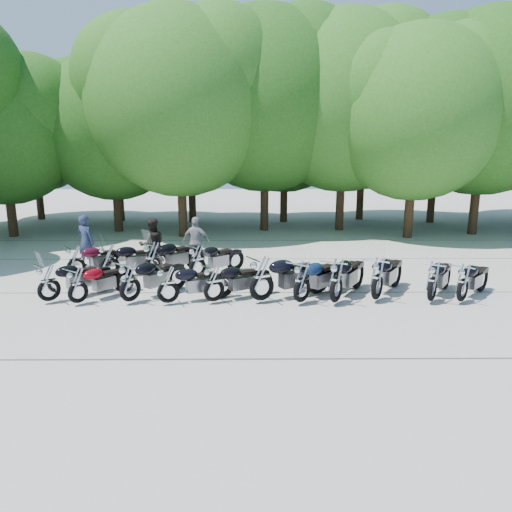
{
  "coord_description": "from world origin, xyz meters",
  "views": [
    {
      "loc": [
        -0.09,
        -11.33,
        3.9
      ],
      "look_at": [
        0.0,
        1.5,
        1.1
      ],
      "focal_mm": 32.0,
      "sensor_mm": 36.0,
      "label": 1
    }
  ],
  "objects_px": {
    "motorcycle_0": "(48,281)",
    "motorcycle_7": "(336,279)",
    "motorcycle_4": "(214,282)",
    "motorcycle_6": "(302,280)",
    "motorcycle_1": "(77,284)",
    "rider_1": "(152,245)",
    "motorcycle_8": "(378,277)",
    "rider_0": "(86,241)",
    "motorcycle_14": "(197,260)",
    "motorcycle_5": "(262,277)",
    "motorcycle_11": "(76,260)",
    "motorcycle_9": "(433,280)",
    "rider_2": "(196,242)",
    "motorcycle_10": "(463,281)",
    "motorcycle_13": "(153,258)",
    "motorcycle_12": "(109,259)",
    "motorcycle_3": "(168,283)",
    "motorcycle_2": "(130,280)"
  },
  "relations": [
    {
      "from": "motorcycle_0",
      "to": "motorcycle_7",
      "type": "distance_m",
      "value": 7.76
    },
    {
      "from": "motorcycle_4",
      "to": "motorcycle_6",
      "type": "height_order",
      "value": "motorcycle_6"
    },
    {
      "from": "motorcycle_4",
      "to": "motorcycle_7",
      "type": "distance_m",
      "value": 3.29
    },
    {
      "from": "motorcycle_1",
      "to": "rider_1",
      "type": "bearing_deg",
      "value": -69.89
    },
    {
      "from": "motorcycle_8",
      "to": "rider_0",
      "type": "xyz_separation_m",
      "value": [
        -9.41,
        4.17,
        0.25
      ]
    },
    {
      "from": "motorcycle_14",
      "to": "rider_1",
      "type": "xyz_separation_m",
      "value": [
        -1.66,
        1.05,
        0.29
      ]
    },
    {
      "from": "motorcycle_5",
      "to": "motorcycle_11",
      "type": "relative_size",
      "value": 1.19
    },
    {
      "from": "motorcycle_4",
      "to": "motorcycle_9",
      "type": "bearing_deg",
      "value": -122.14
    },
    {
      "from": "motorcycle_9",
      "to": "rider_2",
      "type": "xyz_separation_m",
      "value": [
        -6.88,
        4.21,
        0.26
      ]
    },
    {
      "from": "motorcycle_4",
      "to": "rider_1",
      "type": "height_order",
      "value": "rider_1"
    },
    {
      "from": "motorcycle_10",
      "to": "motorcycle_0",
      "type": "bearing_deg",
      "value": 43.06
    },
    {
      "from": "rider_0",
      "to": "rider_1",
      "type": "xyz_separation_m",
      "value": [
        2.55,
        -0.71,
        -0.01
      ]
    },
    {
      "from": "motorcycle_10",
      "to": "motorcycle_13",
      "type": "bearing_deg",
      "value": 27.32
    },
    {
      "from": "motorcycle_9",
      "to": "motorcycle_0",
      "type": "bearing_deg",
      "value": 33.69
    },
    {
      "from": "motorcycle_4",
      "to": "motorcycle_10",
      "type": "distance_m",
      "value": 6.72
    },
    {
      "from": "motorcycle_5",
      "to": "motorcycle_14",
      "type": "distance_m",
      "value": 3.23
    },
    {
      "from": "motorcycle_4",
      "to": "motorcycle_9",
      "type": "distance_m",
      "value": 5.91
    },
    {
      "from": "motorcycle_14",
      "to": "rider_1",
      "type": "distance_m",
      "value": 1.98
    },
    {
      "from": "motorcycle_4",
      "to": "motorcycle_14",
      "type": "bearing_deg",
      "value": -15.56
    },
    {
      "from": "motorcycle_14",
      "to": "motorcycle_7",
      "type": "bearing_deg",
      "value": -166.1
    },
    {
      "from": "motorcycle_6",
      "to": "motorcycle_9",
      "type": "xyz_separation_m",
      "value": [
        3.54,
        0.08,
        -0.02
      ]
    },
    {
      "from": "motorcycle_1",
      "to": "motorcycle_13",
      "type": "height_order",
      "value": "motorcycle_13"
    },
    {
      "from": "rider_1",
      "to": "motorcycle_14",
      "type": "bearing_deg",
      "value": 127.29
    },
    {
      "from": "motorcycle_4",
      "to": "motorcycle_13",
      "type": "relative_size",
      "value": 0.87
    },
    {
      "from": "motorcycle_1",
      "to": "rider_0",
      "type": "distance_m",
      "value": 4.61
    },
    {
      "from": "motorcycle_6",
      "to": "motorcycle_13",
      "type": "xyz_separation_m",
      "value": [
        -4.54,
        2.65,
        0.02
      ]
    },
    {
      "from": "motorcycle_4",
      "to": "motorcycle_7",
      "type": "relative_size",
      "value": 0.86
    },
    {
      "from": "rider_1",
      "to": "rider_2",
      "type": "distance_m",
      "value": 1.56
    },
    {
      "from": "motorcycle_5",
      "to": "motorcycle_7",
      "type": "bearing_deg",
      "value": -122.38
    },
    {
      "from": "motorcycle_11",
      "to": "rider_2",
      "type": "xyz_separation_m",
      "value": [
        3.75,
        1.53,
        0.3
      ]
    },
    {
      "from": "motorcycle_6",
      "to": "rider_1",
      "type": "bearing_deg",
      "value": 4.2
    },
    {
      "from": "rider_2",
      "to": "motorcycle_10",
      "type": "bearing_deg",
      "value": 167.99
    },
    {
      "from": "motorcycle_6",
      "to": "rider_2",
      "type": "relative_size",
      "value": 1.3
    },
    {
      "from": "motorcycle_10",
      "to": "motorcycle_14",
      "type": "xyz_separation_m",
      "value": [
        -7.46,
        2.59,
        0.01
      ]
    },
    {
      "from": "motorcycle_0",
      "to": "motorcycle_9",
      "type": "xyz_separation_m",
      "value": [
        10.38,
        -0.08,
        0.04
      ]
    },
    {
      "from": "motorcycle_12",
      "to": "rider_2",
      "type": "bearing_deg",
      "value": -86.53
    },
    {
      "from": "motorcycle_4",
      "to": "motorcycle_11",
      "type": "xyz_separation_m",
      "value": [
        -4.72,
        2.66,
        0.01
      ]
    },
    {
      "from": "motorcycle_4",
      "to": "motorcycle_10",
      "type": "xyz_separation_m",
      "value": [
        6.71,
        -0.05,
        0.02
      ]
    },
    {
      "from": "motorcycle_13",
      "to": "motorcycle_14",
      "type": "bearing_deg",
      "value": -137.72
    },
    {
      "from": "motorcycle_13",
      "to": "rider_0",
      "type": "bearing_deg",
      "value": 10.91
    },
    {
      "from": "motorcycle_0",
      "to": "motorcycle_11",
      "type": "bearing_deg",
      "value": -39.19
    },
    {
      "from": "motorcycle_9",
      "to": "motorcycle_1",
      "type": "bearing_deg",
      "value": 34.63
    },
    {
      "from": "motorcycle_3",
      "to": "rider_0",
      "type": "bearing_deg",
      "value": 15.53
    },
    {
      "from": "motorcycle_0",
      "to": "motorcycle_3",
      "type": "distance_m",
      "value": 3.27
    },
    {
      "from": "motorcycle_5",
      "to": "motorcycle_12",
      "type": "xyz_separation_m",
      "value": [
        -4.92,
        2.64,
        -0.09
      ]
    },
    {
      "from": "motorcycle_7",
      "to": "motorcycle_14",
      "type": "height_order",
      "value": "motorcycle_7"
    },
    {
      "from": "rider_1",
      "to": "motorcycle_13",
      "type": "bearing_deg",
      "value": 82.19
    },
    {
      "from": "motorcycle_6",
      "to": "rider_1",
      "type": "xyz_separation_m",
      "value": [
        -4.77,
        3.68,
        0.26
      ]
    },
    {
      "from": "motorcycle_5",
      "to": "motorcycle_8",
      "type": "height_order",
      "value": "motorcycle_5"
    },
    {
      "from": "motorcycle_2",
      "to": "motorcycle_14",
      "type": "bearing_deg",
      "value": -82.52
    }
  ]
}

